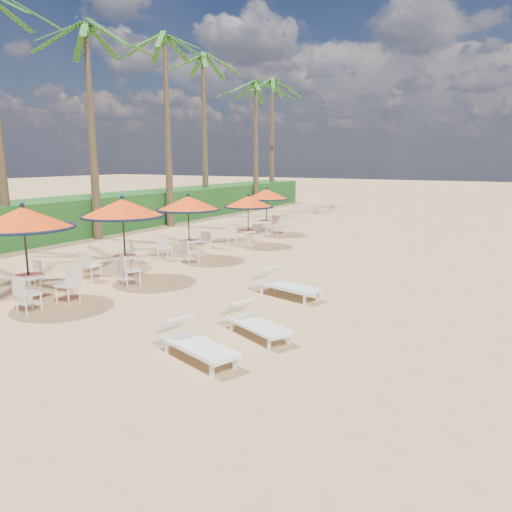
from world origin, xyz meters
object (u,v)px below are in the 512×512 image
Objects in this scene: station_0 at (26,230)px; lounger_mid at (253,321)px; station_4 at (268,198)px; lounger_far at (283,283)px; station_3 at (248,206)px; station_1 at (121,218)px; lounger_near at (193,341)px; station_2 at (188,211)px.

station_0 reaches higher than lounger_mid.
station_4 is 11.33m from lounger_far.
station_3 is at bearing 145.90° from lounger_mid.
station_1 is 6.89m from lounger_near.
station_2 is 1.10× the size of lounger_far.
station_2 reaches higher than station_3.
station_4 is 14.40m from lounger_mid.
station_3 is at bearing 134.27° from lounger_near.
station_0 is 1.13× the size of station_4.
lounger_mid is (5.85, -2.26, -1.59)m from station_1.
lounger_far is (5.02, 0.79, -1.55)m from station_1.
lounger_mid is at bearing -60.08° from lounger_far.
station_1 is (0.22, 3.06, -0.00)m from station_0.
station_2 is 8.53m from lounger_mid.
station_2 is 3.66m from station_3.
lounger_near is (5.32, -11.07, -1.35)m from station_3.
lounger_far is at bearing -52.79° from station_3.
lounger_near is at bearing -8.20° from station_0.
station_0 is at bearing -129.01° from lounger_far.
station_2 reaches higher than lounger_far.
station_4 is at bearing 91.79° from station_0.
lounger_far is at bearing 8.98° from station_1.
station_3 is 11.12m from lounger_mid.
lounger_far is at bearing -27.81° from station_2.
lounger_near is (6.12, -14.39, -1.42)m from station_4.
station_0 is 1.18× the size of station_3.
station_0 reaches higher than station_3.
lounger_far is (5.67, -9.72, -1.40)m from station_4.
station_4 is at bearing 141.82° from lounger_mid.
lounger_mid is at bearing 95.64° from lounger_near.
station_0 is at bearing -88.21° from station_4.
lounger_mid is at bearing -58.94° from station_3.
station_2 is 1.24× the size of lounger_mid.
station_1 is at bearing -156.32° from lounger_far.
lounger_far reaches higher than lounger_near.
station_0 reaches higher than lounger_near.
station_1 is 5.32m from lounger_far.
station_0 is 3.06m from station_1.
station_2 reaches higher than lounger_mid.
lounger_far is at bearing -59.75° from station_4.
station_4 is at bearing 103.65° from station_3.
lounger_mid is at bearing -63.03° from station_4.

